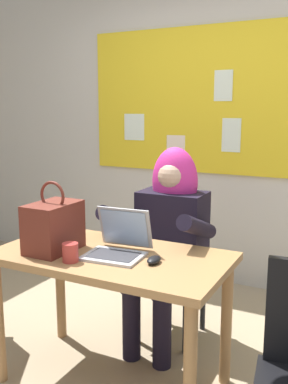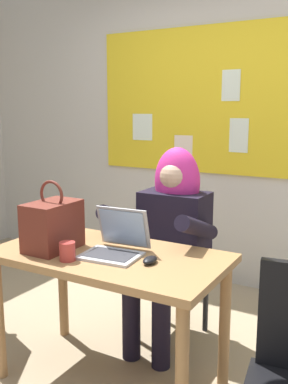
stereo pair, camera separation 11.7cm
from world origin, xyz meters
name	(u,v)px [view 1 (the left image)]	position (x,y,z in m)	size (l,w,h in m)	color
wall_back_bulletin	(224,125)	(0.00, 1.80, 1.35)	(5.42, 1.89, 2.67)	beige
desk_main	(111,273)	(-0.07, 0.10, 0.63)	(1.23, 0.67, 0.74)	#A37547
chair_at_desk	(175,259)	(0.01, 0.80, 0.50)	(0.43, 0.43, 0.90)	black
person_costumed	(168,230)	(0.01, 0.67, 0.74)	(0.60, 0.61, 1.25)	black
laptop	(118,245)	(-0.03, 0.11, 0.79)	(0.32, 0.32, 0.23)	#B7B7BC
computer_mouse	(154,260)	(0.20, 0.08, 0.76)	(0.06, 0.10, 0.03)	black
handbag	(54,226)	(-0.36, 0.01, 0.87)	(0.20, 0.30, 0.38)	maroon
coffee_mug	(70,253)	(-0.18, -0.09, 0.79)	(0.08, 0.08, 0.10)	#B23833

